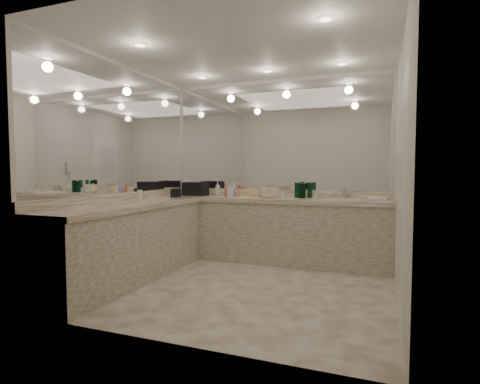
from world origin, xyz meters
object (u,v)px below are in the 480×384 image
at_px(cream_cosmetic_case, 270,193).
at_px(soap_bottle_b, 230,190).
at_px(sink, 342,200).
at_px(black_toiletry_bag, 195,189).
at_px(wall_phone, 394,164).
at_px(soap_bottle_a, 218,189).
at_px(hand_towel, 378,199).
at_px(soap_bottle_c, 265,192).

xyz_separation_m(cream_cosmetic_case, soap_bottle_b, (-0.58, -0.03, 0.03)).
xyz_separation_m(sink, black_toiletry_bag, (-2.14, -0.02, 0.11)).
bearing_deg(cream_cosmetic_case, soap_bottle_b, 158.72).
relative_size(wall_phone, soap_bottle_b, 1.23).
bearing_deg(soap_bottle_a, hand_towel, -1.90).
relative_size(black_toiletry_bag, cream_cosmetic_case, 1.53).
distance_m(black_toiletry_bag, cream_cosmetic_case, 1.16).
height_order(soap_bottle_a, soap_bottle_c, soap_bottle_a).
bearing_deg(hand_towel, sink, -177.30).
relative_size(sink, soap_bottle_b, 2.25).
relative_size(soap_bottle_b, soap_bottle_c, 1.22).
bearing_deg(cream_cosmetic_case, soap_bottle_a, 148.56).
bearing_deg(cream_cosmetic_case, sink, -22.82).
height_order(sink, soap_bottle_a, soap_bottle_a).
xyz_separation_m(black_toiletry_bag, cream_cosmetic_case, (1.16, -0.00, -0.03)).
bearing_deg(hand_towel, soap_bottle_a, 178.10).
relative_size(soap_bottle_a, soap_bottle_c, 1.33).
xyz_separation_m(wall_phone, soap_bottle_b, (-2.16, 0.46, -0.35)).
relative_size(sink, soap_bottle_c, 2.75).
height_order(black_toiletry_bag, soap_bottle_c, black_toiletry_bag).
distance_m(sink, hand_towel, 0.45).
xyz_separation_m(wall_phone, black_toiletry_bag, (-2.74, 0.48, -0.35)).
bearing_deg(soap_bottle_a, soap_bottle_c, -11.12).
bearing_deg(black_toiletry_bag, soap_bottle_c, -2.19).
bearing_deg(black_toiletry_bag, wall_phone, -10.01).
bearing_deg(cream_cosmetic_case, wall_phone, -40.80).
bearing_deg(sink, soap_bottle_a, 176.97).
bearing_deg(sink, soap_bottle_c, -176.84).
xyz_separation_m(wall_phone, soap_bottle_a, (-2.43, 0.60, -0.34)).
relative_size(hand_towel, soap_bottle_b, 1.16).
relative_size(sink, cream_cosmetic_case, 1.92).
xyz_separation_m(wall_phone, hand_towel, (-0.16, 0.52, -0.43)).
height_order(sink, cream_cosmetic_case, cream_cosmetic_case).
bearing_deg(soap_bottle_b, soap_bottle_a, 152.05).
distance_m(black_toiletry_bag, hand_towel, 2.59).
relative_size(black_toiletry_bag, soap_bottle_a, 1.64).
xyz_separation_m(cream_cosmetic_case, soap_bottle_c, (-0.06, -0.04, 0.01)).
relative_size(wall_phone, soap_bottle_a, 1.12).
distance_m(wall_phone, cream_cosmetic_case, 1.70).
bearing_deg(sink, hand_towel, 2.70).
height_order(hand_towel, soap_bottle_b, soap_bottle_b).
distance_m(sink, soap_bottle_b, 1.56).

